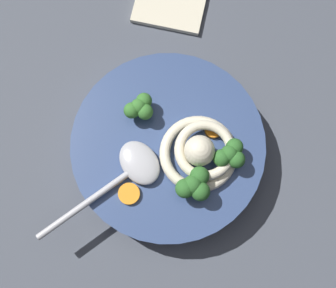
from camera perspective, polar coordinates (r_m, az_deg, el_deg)
name	(u,v)px	position (r cm, az deg, el deg)	size (l,w,h in cm)	color
table_slab	(141,155)	(62.04, -3.45, -1.46)	(101.78, 101.78, 3.14)	#474C56
soup_bowl	(168,148)	(57.95, 0.00, -0.52)	(24.72, 24.72, 4.89)	#334775
noodle_pile	(200,152)	(54.20, 4.19, -1.04)	(10.68, 10.47, 4.29)	beige
soup_spoon	(130,169)	(54.40, -4.88, -3.27)	(17.49, 7.77, 1.60)	#B7B7BC
broccoli_floret_far	(140,107)	(54.96, -3.64, 4.72)	(3.95, 3.40, 3.12)	#7A9E60
broccoli_floret_rear	(195,184)	(52.53, 3.47, -5.22)	(4.60, 3.96, 3.64)	#7A9E60
broccoli_floret_right	(230,155)	(53.75, 8.03, -1.36)	(4.22, 3.63, 3.34)	#7A9E60
carrot_slice_front	(129,194)	(54.52, -5.04, -6.39)	(2.67, 2.67, 0.56)	orange
carrot_slice_near_spoon	(213,130)	(56.04, 5.84, 1.85)	(2.19, 2.19, 0.65)	orange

